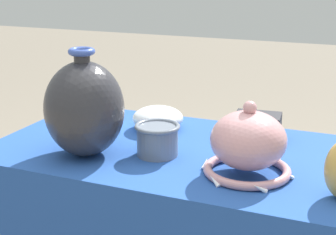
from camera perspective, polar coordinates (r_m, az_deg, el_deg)
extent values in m
cylinder|color=brown|center=(2.01, -8.91, -9.67)|extent=(0.04, 0.04, 0.69)
cube|color=brown|center=(1.47, 1.67, -4.26)|extent=(1.06, 0.57, 0.03)
cube|color=#234C9E|center=(1.46, 1.68, -3.60)|extent=(1.08, 0.59, 0.01)
cube|color=#234C9E|center=(1.26, -3.41, -12.36)|extent=(1.08, 0.01, 0.21)
ellipsoid|color=#2D2D33|center=(1.40, -9.25, 0.94)|extent=(0.22, 0.22, 0.26)
cylinder|color=#2D2D33|center=(1.37, -9.53, 6.58)|extent=(0.04, 0.04, 0.03)
torus|color=#3851A8|center=(1.36, -9.56, 7.23)|extent=(0.07, 0.07, 0.02)
torus|color=#D19399|center=(1.30, 8.73, -5.76)|extent=(0.22, 0.22, 0.02)
ellipsoid|color=#D19399|center=(1.28, 8.89, -2.48)|extent=(0.19, 0.19, 0.14)
sphere|color=#D19399|center=(1.25, 9.06, 1.08)|extent=(0.03, 0.03, 0.03)
cone|color=white|center=(1.29, 13.49, -6.40)|extent=(0.01, 0.04, 0.03)
cone|color=white|center=(1.38, 11.92, -4.64)|extent=(0.04, 0.03, 0.03)
cone|color=white|center=(1.40, 7.53, -4.06)|extent=(0.04, 0.03, 0.03)
cone|color=white|center=(1.33, 4.15, -5.11)|extent=(0.01, 0.04, 0.03)
cone|color=white|center=(1.23, 5.15, -7.00)|extent=(0.04, 0.03, 0.03)
cone|color=white|center=(1.21, 10.14, -7.73)|extent=(0.04, 0.03, 0.03)
cube|color=#232328|center=(1.56, 9.88, -0.97)|extent=(0.14, 0.11, 0.08)
cube|color=green|center=(1.51, 9.64, -1.52)|extent=(0.12, 0.02, 0.06)
ellipsoid|color=white|center=(1.62, -1.13, -0.06)|extent=(0.16, 0.16, 0.07)
cylinder|color=slate|center=(1.40, -1.18, -2.60)|extent=(0.11, 0.11, 0.08)
torus|color=slate|center=(1.39, -1.19, -1.01)|extent=(0.12, 0.12, 0.01)
cylinder|color=#A8CCB7|center=(1.62, -7.62, -0.33)|extent=(0.11, 0.11, 0.07)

